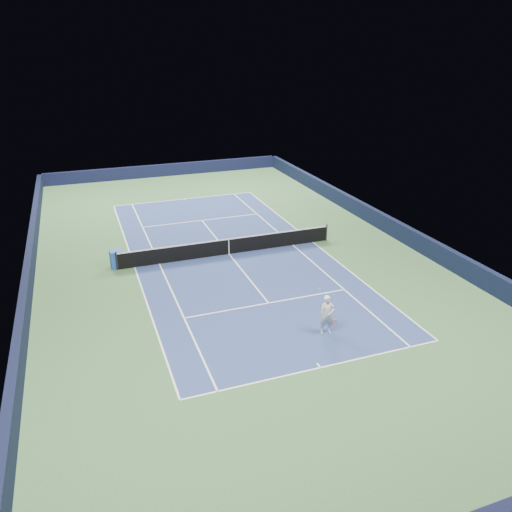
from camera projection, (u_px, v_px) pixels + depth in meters
name	position (u px, v px, depth m)	size (l,w,h in m)	color
ground	(229.00, 254.00, 29.41)	(40.00, 40.00, 0.00)	#355C32
wall_far	(166.00, 170.00, 46.29)	(22.00, 0.35, 1.10)	black
wall_right	(387.00, 224.00, 32.61)	(0.35, 40.00, 1.10)	black
wall_left	(29.00, 272.00, 25.78)	(0.35, 40.00, 1.10)	black
court_surface	(229.00, 254.00, 29.41)	(10.97, 23.77, 0.01)	navy
baseline_far	(185.00, 199.00, 39.66)	(10.97, 0.08, 0.00)	white
baseline_near	(321.00, 368.00, 19.16)	(10.97, 0.08, 0.00)	white
sideline_doubles_right	(313.00, 242.00, 31.14)	(0.08, 23.77, 0.00)	white
sideline_doubles_left	(135.00, 267.00, 27.68)	(0.08, 23.77, 0.00)	white
sideline_singles_right	(293.00, 245.00, 30.71)	(0.08, 23.77, 0.00)	white
sideline_singles_left	(159.00, 264.00, 28.11)	(0.08, 23.77, 0.00)	white
service_line_far	(202.00, 220.00, 34.93)	(8.23, 0.08, 0.00)	white
service_line_near	(269.00, 303.00, 23.89)	(8.23, 0.08, 0.00)	white
center_service_line	(229.00, 254.00, 29.41)	(0.08, 12.80, 0.00)	white
center_mark_far	(185.00, 199.00, 39.53)	(0.08, 0.30, 0.00)	white
center_mark_near	(319.00, 365.00, 19.29)	(0.08, 0.30, 0.00)	white
tennis_net	(229.00, 246.00, 29.21)	(12.90, 0.10, 1.07)	black
sponsor_cube	(116.00, 259.00, 27.47)	(0.66, 0.61, 1.00)	blue
tennis_player	(327.00, 315.00, 21.12)	(0.83, 1.29, 1.77)	silver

